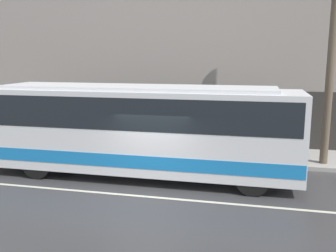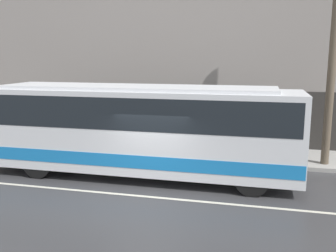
# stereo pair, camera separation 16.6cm
# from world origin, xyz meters

# --- Properties ---
(ground_plane) EXTENTS (60.00, 60.00, 0.00)m
(ground_plane) POSITION_xyz_m (0.00, 0.00, 0.00)
(ground_plane) COLOR #38383A
(sidewalk) EXTENTS (60.00, 3.05, 0.16)m
(sidewalk) POSITION_xyz_m (0.00, 5.53, 0.08)
(sidewalk) COLOR #A09E99
(sidewalk) RESTS_ON ground_plane
(building_facade) EXTENTS (60.00, 0.35, 11.25)m
(building_facade) POSITION_xyz_m (0.00, 7.19, 5.42)
(building_facade) COLOR gray
(building_facade) RESTS_ON ground_plane
(lane_stripe) EXTENTS (54.00, 0.14, 0.01)m
(lane_stripe) POSITION_xyz_m (0.00, 0.00, 0.00)
(lane_stripe) COLOR beige
(lane_stripe) RESTS_ON ground_plane
(transit_bus) EXTENTS (11.61, 2.58, 3.33)m
(transit_bus) POSITION_xyz_m (-0.94, 1.98, 1.88)
(transit_bus) COLOR silver
(transit_bus) RESTS_ON ground_plane
(utility_pole_near) EXTENTS (0.31, 0.31, 8.96)m
(utility_pole_near) POSITION_xyz_m (6.00, 4.70, 4.64)
(utility_pole_near) COLOR brown
(utility_pole_near) RESTS_ON sidewalk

